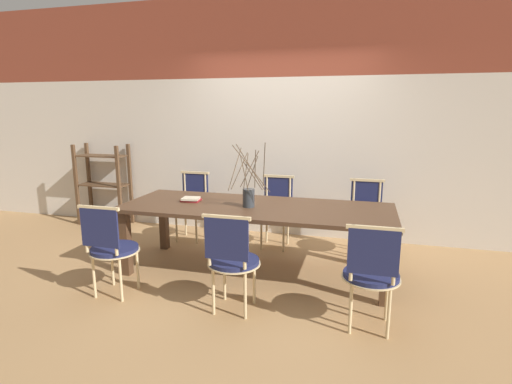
{
  "coord_description": "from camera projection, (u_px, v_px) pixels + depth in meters",
  "views": [
    {
      "loc": [
        1.06,
        -3.92,
        1.73
      ],
      "look_at": [
        0.0,
        0.0,
        0.88
      ],
      "focal_mm": 28.0,
      "sensor_mm": 36.0,
      "label": 1
    }
  ],
  "objects": [
    {
      "name": "wall_rear",
      "position": [
        284.0,
        119.0,
        5.36
      ],
      "size": [
        12.0,
        0.06,
        3.2
      ],
      "color": "beige",
      "rests_on": "ground_plane"
    },
    {
      "name": "shelving_rack",
      "position": [
        104.0,
        185.0,
        6.03
      ],
      "size": [
        0.77,
        0.34,
        1.22
      ],
      "color": "#513823",
      "rests_on": "ground_plane"
    },
    {
      "name": "chair_far_leftend",
      "position": [
        192.0,
        203.0,
        5.36
      ],
      "size": [
        0.46,
        0.46,
        0.9
      ],
      "rotation": [
        0.0,
        0.0,
        3.14
      ],
      "color": "#1E234C",
      "rests_on": "ground_plane"
    },
    {
      "name": "chair_far_center",
      "position": [
        366.0,
        214.0,
        4.78
      ],
      "size": [
        0.46,
        0.46,
        0.9
      ],
      "rotation": [
        0.0,
        0.0,
        3.14
      ],
      "color": "#1E234C",
      "rests_on": "ground_plane"
    },
    {
      "name": "vase_centerpiece",
      "position": [
        249.0,
        195.0,
        4.12
      ],
      "size": [
        0.43,
        0.45,
        0.68
      ],
      "color": "#33383D",
      "rests_on": "dining_table"
    },
    {
      "name": "chair_near_leftend",
      "position": [
        111.0,
        246.0,
        3.69
      ],
      "size": [
        0.46,
        0.46,
        0.9
      ],
      "color": "#1E234C",
      "rests_on": "ground_plane"
    },
    {
      "name": "chair_far_left",
      "position": [
        276.0,
        208.0,
        5.06
      ],
      "size": [
        0.46,
        0.46,
        0.9
      ],
      "rotation": [
        0.0,
        0.0,
        3.14
      ],
      "color": "#1E234C",
      "rests_on": "ground_plane"
    },
    {
      "name": "dining_table",
      "position": [
        256.0,
        213.0,
        4.2
      ],
      "size": [
        2.83,
        1.05,
        0.73
      ],
      "color": "#4C3321",
      "rests_on": "ground_plane"
    },
    {
      "name": "chair_near_center",
      "position": [
        371.0,
        272.0,
        3.09
      ],
      "size": [
        0.46,
        0.46,
        0.9
      ],
      "color": "#1E234C",
      "rests_on": "ground_plane"
    },
    {
      "name": "book_stack",
      "position": [
        191.0,
        199.0,
        4.39
      ],
      "size": [
        0.21,
        0.18,
        0.04
      ],
      "color": "maroon",
      "rests_on": "dining_table"
    },
    {
      "name": "chair_near_left",
      "position": [
        232.0,
        258.0,
        3.38
      ],
      "size": [
        0.46,
        0.46,
        0.9
      ],
      "color": "#1E234C",
      "rests_on": "ground_plane"
    },
    {
      "name": "ground_plane",
      "position": [
        256.0,
        272.0,
        4.33
      ],
      "size": [
        16.0,
        16.0,
        0.0
      ],
      "primitive_type": "plane",
      "color": "#A87F51"
    }
  ]
}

